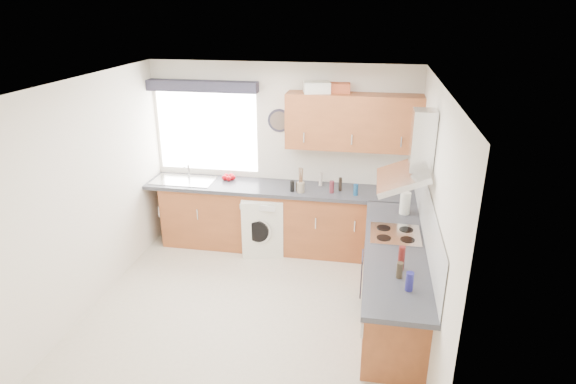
% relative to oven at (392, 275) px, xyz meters
% --- Properties ---
extents(ground_plane, '(3.60, 3.60, 0.00)m').
position_rel_oven_xyz_m(ground_plane, '(-1.50, -0.30, -0.42)').
color(ground_plane, beige).
extents(ceiling, '(3.60, 3.60, 0.02)m').
position_rel_oven_xyz_m(ceiling, '(-1.50, -0.30, 2.08)').
color(ceiling, white).
rests_on(ceiling, wall_back).
extents(wall_back, '(3.60, 0.02, 2.50)m').
position_rel_oven_xyz_m(wall_back, '(-1.50, 1.50, 0.82)').
color(wall_back, silver).
rests_on(wall_back, ground_plane).
extents(wall_front, '(3.60, 0.02, 2.50)m').
position_rel_oven_xyz_m(wall_front, '(-1.50, -2.10, 0.82)').
color(wall_front, silver).
rests_on(wall_front, ground_plane).
extents(wall_left, '(0.02, 3.60, 2.50)m').
position_rel_oven_xyz_m(wall_left, '(-3.30, -0.30, 0.82)').
color(wall_left, silver).
rests_on(wall_left, ground_plane).
extents(wall_right, '(0.02, 3.60, 2.50)m').
position_rel_oven_xyz_m(wall_right, '(0.30, -0.30, 0.82)').
color(wall_right, silver).
rests_on(wall_right, ground_plane).
extents(window, '(1.40, 0.02, 1.10)m').
position_rel_oven_xyz_m(window, '(-2.55, 1.49, 1.12)').
color(window, silver).
rests_on(window, wall_back).
extents(window_blind, '(1.50, 0.18, 0.14)m').
position_rel_oven_xyz_m(window_blind, '(-2.55, 1.40, 1.76)').
color(window_blind, '#252431').
rests_on(window_blind, wall_back).
extents(splashback, '(0.01, 3.00, 0.54)m').
position_rel_oven_xyz_m(splashback, '(0.29, 0.00, 0.75)').
color(splashback, white).
rests_on(splashback, wall_right).
extents(base_cab_back, '(3.00, 0.58, 0.86)m').
position_rel_oven_xyz_m(base_cab_back, '(-1.60, 1.21, 0.01)').
color(base_cab_back, brown).
rests_on(base_cab_back, ground_plane).
extents(base_cab_corner, '(0.60, 0.60, 0.86)m').
position_rel_oven_xyz_m(base_cab_corner, '(0.00, 1.20, 0.01)').
color(base_cab_corner, brown).
rests_on(base_cab_corner, ground_plane).
extents(base_cab_right, '(0.58, 2.10, 0.86)m').
position_rel_oven_xyz_m(base_cab_right, '(0.01, -0.15, 0.01)').
color(base_cab_right, brown).
rests_on(base_cab_right, ground_plane).
extents(worktop_back, '(3.60, 0.62, 0.05)m').
position_rel_oven_xyz_m(worktop_back, '(-1.50, 1.20, 0.46)').
color(worktop_back, '#2D2E33').
rests_on(worktop_back, base_cab_back).
extents(worktop_right, '(0.62, 2.42, 0.05)m').
position_rel_oven_xyz_m(worktop_right, '(0.00, -0.30, 0.46)').
color(worktop_right, '#2D2E33').
rests_on(worktop_right, base_cab_right).
extents(sink, '(0.84, 0.46, 0.10)m').
position_rel_oven_xyz_m(sink, '(-2.83, 1.20, 0.52)').
color(sink, silver).
rests_on(sink, worktop_back).
extents(oven, '(0.56, 0.58, 0.85)m').
position_rel_oven_xyz_m(oven, '(0.00, 0.00, 0.00)').
color(oven, black).
rests_on(oven, ground_plane).
extents(hob_plate, '(0.52, 0.52, 0.01)m').
position_rel_oven_xyz_m(hob_plate, '(0.00, 0.00, 0.49)').
color(hob_plate, silver).
rests_on(hob_plate, worktop_right).
extents(extractor_hood, '(0.52, 0.78, 0.66)m').
position_rel_oven_xyz_m(extractor_hood, '(0.10, -0.00, 1.34)').
color(extractor_hood, silver).
rests_on(extractor_hood, wall_right).
extents(upper_cabinets, '(1.70, 0.35, 0.70)m').
position_rel_oven_xyz_m(upper_cabinets, '(-0.55, 1.32, 1.38)').
color(upper_cabinets, brown).
rests_on(upper_cabinets, wall_back).
extents(washing_machine, '(0.65, 0.64, 0.80)m').
position_rel_oven_xyz_m(washing_machine, '(-1.70, 1.10, -0.02)').
color(washing_machine, silver).
rests_on(washing_machine, ground_plane).
extents(wall_clock, '(0.31, 0.04, 0.31)m').
position_rel_oven_xyz_m(wall_clock, '(-1.53, 1.48, 1.31)').
color(wall_clock, '#252431').
rests_on(wall_clock, wall_back).
extents(casserole, '(0.37, 0.30, 0.14)m').
position_rel_oven_xyz_m(casserole, '(-1.02, 1.33, 1.79)').
color(casserole, silver).
rests_on(casserole, upper_cabinets).
extents(storage_box, '(0.27, 0.23, 0.12)m').
position_rel_oven_xyz_m(storage_box, '(-0.74, 1.42, 1.78)').
color(storage_box, '#B94E2B').
rests_on(storage_box, upper_cabinets).
extents(utensil_pot, '(0.11, 0.11, 0.14)m').
position_rel_oven_xyz_m(utensil_pot, '(-1.17, 1.05, 0.55)').
color(utensil_pot, gray).
rests_on(utensil_pot, worktop_back).
extents(kitchen_roll, '(0.15, 0.15, 0.26)m').
position_rel_oven_xyz_m(kitchen_roll, '(0.12, 0.59, 0.62)').
color(kitchen_roll, silver).
rests_on(kitchen_roll, worktop_right).
extents(tomato_cluster, '(0.20, 0.20, 0.07)m').
position_rel_oven_xyz_m(tomato_cluster, '(-2.23, 1.35, 0.52)').
color(tomato_cluster, '#B5030C').
rests_on(tomato_cluster, worktop_back).
extents(jar_0, '(0.07, 0.07, 0.11)m').
position_rel_oven_xyz_m(jar_0, '(-1.21, 1.10, 0.54)').
color(jar_0, '#2E2519').
rests_on(jar_0, worktop_back).
extents(jar_1, '(0.06, 0.06, 0.16)m').
position_rel_oven_xyz_m(jar_1, '(-0.77, 1.10, 0.56)').
color(jar_1, '#5B2028').
rests_on(jar_1, worktop_back).
extents(jar_2, '(0.05, 0.05, 0.18)m').
position_rel_oven_xyz_m(jar_2, '(-0.94, 1.33, 0.58)').
color(jar_2, '#B4A599').
rests_on(jar_2, worktop_back).
extents(jar_3, '(0.04, 0.04, 0.18)m').
position_rel_oven_xyz_m(jar_3, '(-0.67, 1.19, 0.57)').
color(jar_3, black).
rests_on(jar_3, worktop_back).
extents(jar_4, '(0.06, 0.06, 0.15)m').
position_rel_oven_xyz_m(jar_4, '(-0.47, 1.07, 0.56)').
color(jar_4, navy).
rests_on(jar_4, worktop_back).
extents(jar_5, '(0.06, 0.06, 0.15)m').
position_rel_oven_xyz_m(jar_5, '(-1.28, 1.06, 0.56)').
color(jar_5, black).
rests_on(jar_5, worktop_back).
extents(bottle_0, '(0.06, 0.06, 0.24)m').
position_rel_oven_xyz_m(bottle_0, '(0.02, -0.72, 0.60)').
color(bottle_0, '#511311').
rests_on(bottle_0, worktop_right).
extents(bottle_1, '(0.06, 0.06, 0.15)m').
position_rel_oven_xyz_m(bottle_1, '(0.01, -0.86, 0.56)').
color(bottle_1, '#332A1C').
rests_on(bottle_1, worktop_right).
extents(bottle_2, '(0.07, 0.07, 0.17)m').
position_rel_oven_xyz_m(bottle_2, '(0.08, -1.05, 0.57)').
color(bottle_2, navy).
rests_on(bottle_2, worktop_right).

